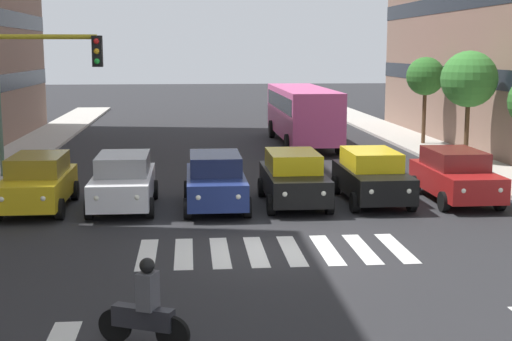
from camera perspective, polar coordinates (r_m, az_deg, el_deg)
The scene contains 13 objects.
ground_plane at distance 18.25m, azimuth 1.41°, elevation -6.37°, with size 180.00×180.00×0.00m, color #262628.
crosswalk_markings at distance 18.25m, azimuth 1.41°, elevation -6.35°, with size 6.75×2.80×0.01m.
car_0 at distance 24.84m, azimuth 15.43°, elevation -0.35°, with size 2.02×4.44×1.72m.
car_1 at distance 24.11m, azimuth 9.10°, elevation -0.42°, with size 2.02×4.44×1.72m.
car_2 at distance 23.48m, azimuth 2.96°, elevation -0.57°, with size 2.02×4.44×1.72m.
car_3 at distance 23.00m, azimuth -3.22°, elevation -0.79°, with size 2.02×4.44×1.72m.
car_4 at distance 23.26m, azimuth -10.41°, elevation -0.81°, with size 2.02×4.44×1.72m.
car_5 at distance 23.74m, azimuth -16.80°, elevation -0.86°, with size 2.02×4.44×1.72m.
bus_behind_traffic at distance 38.40m, azimuth 3.65°, elevation 4.81°, with size 2.78×10.50×3.00m.
motorcycle_with_rider at distance 12.55m, azimuth -8.77°, elevation -10.85°, with size 1.59×0.80×1.57m.
street_lamp_right at distance 29.23m, azimuth -18.84°, elevation 8.68°, with size 3.19×0.28×7.66m.
street_tree_2 at distance 32.61m, azimuth 16.45°, elevation 6.90°, with size 2.43×2.43×4.81m.
street_tree_3 at distance 38.67m, azimuth 13.22°, elevation 7.21°, with size 1.98×1.98×4.48m.
Camera 1 is at (2.07, 17.43, 4.99)m, focal length 50.75 mm.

